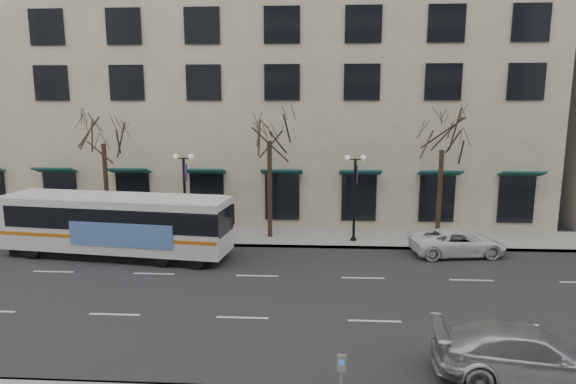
# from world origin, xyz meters

# --- Properties ---
(ground) EXTENTS (160.00, 160.00, 0.00)m
(ground) POSITION_xyz_m (0.00, 0.00, 0.00)
(ground) COLOR black
(ground) RESTS_ON ground
(sidewalk_far) EXTENTS (80.00, 4.00, 0.15)m
(sidewalk_far) POSITION_xyz_m (5.00, 9.00, 0.07)
(sidewalk_far) COLOR gray
(sidewalk_far) RESTS_ON ground
(building_hotel) EXTENTS (40.00, 20.00, 24.00)m
(building_hotel) POSITION_xyz_m (-2.00, 21.00, 12.00)
(building_hotel) COLOR tan
(building_hotel) RESTS_ON ground
(tree_far_left) EXTENTS (3.60, 3.60, 8.34)m
(tree_far_left) POSITION_xyz_m (-10.00, 8.80, 6.70)
(tree_far_left) COLOR black
(tree_far_left) RESTS_ON ground
(tree_far_mid) EXTENTS (3.60, 3.60, 8.55)m
(tree_far_mid) POSITION_xyz_m (0.00, 8.80, 6.91)
(tree_far_mid) COLOR black
(tree_far_mid) RESTS_ON ground
(tree_far_right) EXTENTS (3.60, 3.60, 8.06)m
(tree_far_right) POSITION_xyz_m (10.00, 8.80, 6.42)
(tree_far_right) COLOR black
(tree_far_right) RESTS_ON ground
(lamp_post_left) EXTENTS (1.22, 0.45, 5.21)m
(lamp_post_left) POSITION_xyz_m (-4.99, 8.20, 2.94)
(lamp_post_left) COLOR black
(lamp_post_left) RESTS_ON ground
(lamp_post_right) EXTENTS (1.22, 0.45, 5.21)m
(lamp_post_right) POSITION_xyz_m (5.01, 8.20, 2.94)
(lamp_post_right) COLOR black
(lamp_post_right) RESTS_ON ground
(city_bus) EXTENTS (12.53, 4.18, 3.33)m
(city_bus) POSITION_xyz_m (-7.77, 4.87, 1.82)
(city_bus) COLOR silver
(city_bus) RESTS_ON ground
(silver_car) EXTENTS (5.62, 2.72, 1.58)m
(silver_car) POSITION_xyz_m (9.01, -5.95, 0.79)
(silver_car) COLOR #B5B6BD
(silver_car) RESTS_ON ground
(white_pickup) EXTENTS (5.31, 2.99, 1.40)m
(white_pickup) POSITION_xyz_m (10.43, 6.20, 0.70)
(white_pickup) COLOR white
(white_pickup) RESTS_ON ground
(pay_station) EXTENTS (0.27, 0.19, 1.18)m
(pay_station) POSITION_xyz_m (3.49, -7.30, 1.00)
(pay_station) COLOR slate
(pay_station) RESTS_ON sidewalk_near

